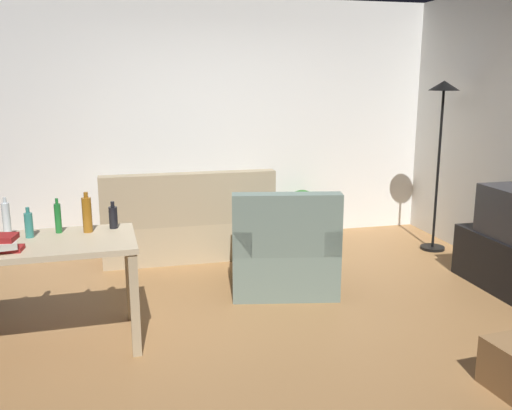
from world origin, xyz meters
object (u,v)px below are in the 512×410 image
at_px(tv_stand, 511,264).
at_px(book_stack, 0,244).
at_px(couch, 187,226).
at_px(bottle_tall, 29,225).
at_px(bottle_clear, 6,218).
at_px(bottle_green, 58,218).
at_px(potted_plant, 302,210).
at_px(torchiere_lamp, 442,119).
at_px(armchair, 283,254).
at_px(bottle_amber, 87,214).
at_px(desk, 46,257).
at_px(bottle_dark, 113,217).

xyz_separation_m(tv_stand, book_stack, (-4.06, -0.32, 0.57)).
relative_size(couch, bottle_tall, 8.13).
height_order(bottle_clear, bottle_green, bottle_clear).
bearing_deg(potted_plant, bottle_green, -141.59).
distance_m(couch, torchiere_lamp, 2.89).
bearing_deg(armchair, bottle_amber, 28.50).
relative_size(potted_plant, bottle_green, 2.27).
xyz_separation_m(tv_stand, potted_plant, (-1.25, 2.04, 0.09)).
bearing_deg(desk, bottle_tall, 129.67).
distance_m(torchiere_lamp, armchair, 2.33).
xyz_separation_m(desk, book_stack, (-0.24, -0.19, 0.16)).
relative_size(bottle_clear, bottle_dark, 1.35).
distance_m(armchair, bottle_tall, 2.14).
bearing_deg(bottle_dark, armchair, 16.64).
relative_size(couch, desk, 1.42).
relative_size(armchair, bottle_tall, 4.90).
bearing_deg(bottle_tall, bottle_clear, 147.14).
height_order(desk, bottle_green, bottle_green).
distance_m(desk, potted_plant, 3.38).
distance_m(armchair, bottle_amber, 1.78).
distance_m(desk, bottle_amber, 0.40).
xyz_separation_m(couch, armchair, (0.71, -1.20, 0.01)).
xyz_separation_m(tv_stand, bottle_amber, (-3.54, 0.03, 0.65)).
height_order(desk, bottle_tall, bottle_tall).
distance_m(armchair, bottle_clear, 2.27).
bearing_deg(bottle_clear, torchiere_lamp, 15.95).
height_order(tv_stand, bottle_tall, bottle_tall).
bearing_deg(book_stack, bottle_dark, 31.34).
bearing_deg(potted_plant, bottle_clear, -145.47).
distance_m(couch, bottle_tall, 2.23).
relative_size(torchiere_lamp, potted_plant, 3.18).
bearing_deg(torchiere_lamp, armchair, -159.37).
relative_size(torchiere_lamp, armchair, 1.73).
bearing_deg(armchair, torchiere_lamp, -147.93).
distance_m(tv_stand, bottle_tall, 3.97).
bearing_deg(torchiere_lamp, bottle_dark, -161.05).
height_order(potted_plant, bottle_amber, bottle_amber).
bearing_deg(book_stack, bottle_amber, 34.62).
bearing_deg(armchair, bottle_green, 25.85).
bearing_deg(bottle_dark, torchiere_lamp, 18.95).
bearing_deg(bottle_clear, bottle_dark, 1.02).
xyz_separation_m(couch, bottle_tall, (-1.29, -1.74, 0.54)).
relative_size(bottle_dark, book_stack, 0.70).
relative_size(potted_plant, bottle_dark, 2.85).
bearing_deg(torchiere_lamp, bottle_green, -162.33).
height_order(torchiere_lamp, bottle_clear, torchiere_lamp).
distance_m(couch, potted_plant, 1.42).
xyz_separation_m(bottle_clear, bottle_green, (0.34, -0.02, -0.01)).
bearing_deg(bottle_clear, couch, 48.48).
xyz_separation_m(torchiere_lamp, bottle_dark, (-3.36, -1.15, -0.57)).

